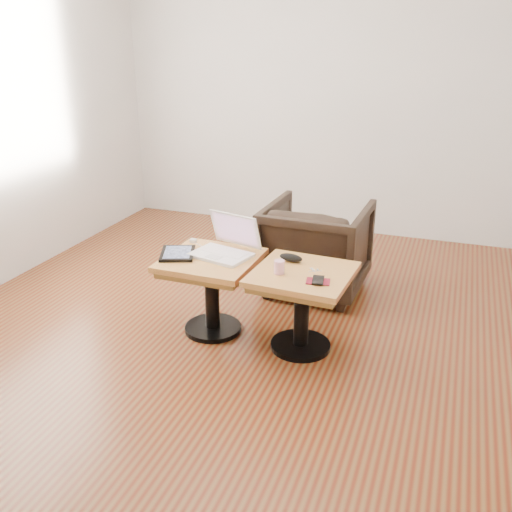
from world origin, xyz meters
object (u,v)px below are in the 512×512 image
(side_table_right, at_px, (302,291))
(striped_cup, at_px, (279,267))
(side_table_left, at_px, (211,276))
(armchair, at_px, (316,247))
(laptop, at_px, (226,247))

(side_table_right, distance_m, striped_cup, 0.22)
(side_table_left, xyz_separation_m, side_table_right, (0.60, -0.02, 0.00))
(side_table_right, xyz_separation_m, striped_cup, (-0.12, -0.07, 0.17))
(side_table_left, relative_size, side_table_right, 0.96)
(side_table_left, bearing_deg, side_table_right, -0.71)
(side_table_left, distance_m, armchair, 0.98)
(side_table_right, xyz_separation_m, laptop, (-0.54, 0.11, 0.18))
(striped_cup, bearing_deg, side_table_right, 30.63)
(side_table_left, distance_m, striped_cup, 0.51)
(armchair, bearing_deg, striped_cup, 92.76)
(laptop, bearing_deg, side_table_right, 2.32)
(side_table_left, height_order, side_table_right, same)
(side_table_left, distance_m, laptop, 0.21)
(side_table_right, distance_m, laptop, 0.57)
(side_table_right, bearing_deg, striped_cup, -145.83)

